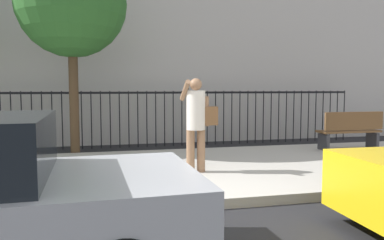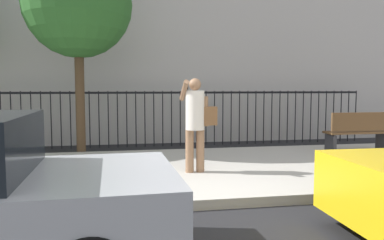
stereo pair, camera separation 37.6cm
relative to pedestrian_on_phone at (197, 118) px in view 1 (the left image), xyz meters
The scene contains 6 objects.
ground_plane 2.09m from the pedestrian_on_phone, 91.77° to the right, with size 60.00×60.00×0.00m, color black.
sidewalk 1.16m from the pedestrian_on_phone, 96.85° to the left, with size 28.00×4.40×0.15m, color #B2ADA3.
iron_fence 4.15m from the pedestrian_on_phone, 90.75° to the left, with size 12.03×0.04×1.60m.
pedestrian_on_phone is the anchor object (origin of this frame).
street_bench 4.65m from the pedestrian_on_phone, 20.00° to the left, with size 1.60×0.45×0.95m.
street_tree_near 4.41m from the pedestrian_on_phone, 129.85° to the left, with size 2.56×2.56×4.95m.
Camera 1 is at (-1.63, -4.92, 1.68)m, focal length 35.64 mm.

